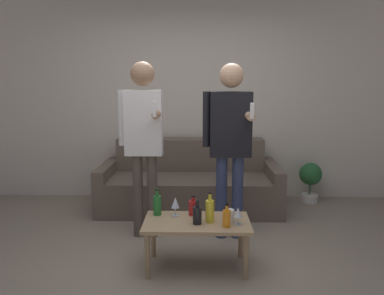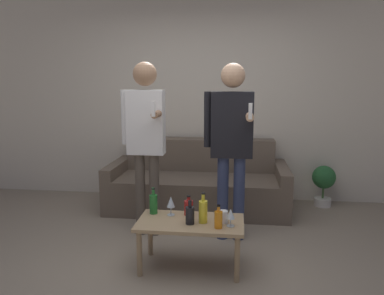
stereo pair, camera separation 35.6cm
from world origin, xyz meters
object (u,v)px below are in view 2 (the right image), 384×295
(bottle_orange, at_px, (190,215))
(person_standing_right, at_px, (231,137))
(coffee_table, at_px, (190,227))
(couch, at_px, (198,184))
(person_standing_left, at_px, (146,132))

(bottle_orange, relative_size, person_standing_right, 0.11)
(coffee_table, xyz_separation_m, bottle_orange, (0.00, -0.06, 0.13))
(couch, xyz_separation_m, person_standing_right, (0.42, -0.93, 0.75))
(couch, distance_m, person_standing_left, 1.28)
(coffee_table, height_order, person_standing_left, person_standing_left)
(coffee_table, bearing_deg, couch, 93.77)
(person_standing_left, height_order, person_standing_right, person_standing_left)
(coffee_table, bearing_deg, person_standing_right, 63.90)
(couch, bearing_deg, bottle_orange, -86.24)
(coffee_table, relative_size, person_standing_right, 0.51)
(coffee_table, relative_size, person_standing_left, 0.51)
(couch, distance_m, coffee_table, 1.58)
(coffee_table, height_order, bottle_orange, bottle_orange)
(couch, bearing_deg, coffee_table, -86.23)
(bottle_orange, bearing_deg, person_standing_right, 66.20)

